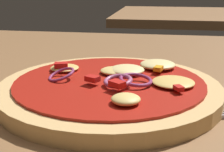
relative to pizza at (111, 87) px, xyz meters
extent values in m
cube|color=brown|center=(-0.05, -0.03, -0.03)|extent=(1.40, 1.02, 0.03)
cylinder|color=tan|center=(0.00, 0.00, 0.00)|extent=(0.27, 0.27, 0.02)
cylinder|color=#A81C11|center=(0.00, 0.00, 0.01)|extent=(0.23, 0.23, 0.00)
ellipsoid|color=#F4DB8E|center=(0.02, 0.03, 0.01)|extent=(0.05, 0.05, 0.01)
ellipsoid|color=#F4DB8E|center=(0.06, 0.06, 0.01)|extent=(0.05, 0.05, 0.01)
ellipsoid|color=#E5BC60|center=(-0.07, 0.03, 0.01)|extent=(0.04, 0.04, 0.01)
ellipsoid|color=#EFCC72|center=(0.00, 0.03, 0.01)|extent=(0.04, 0.04, 0.01)
ellipsoid|color=#E5BC60|center=(0.08, -0.01, 0.01)|extent=(0.05, 0.05, 0.01)
ellipsoid|color=#EFCC72|center=(0.03, -0.07, 0.01)|extent=(0.03, 0.03, 0.01)
ellipsoid|color=#F4DB8E|center=(0.05, 0.07, 0.01)|extent=(0.04, 0.04, 0.01)
torus|color=#93386B|center=(-0.06, -0.01, 0.02)|extent=(0.05, 0.05, 0.02)
torus|color=#93386B|center=(0.03, -0.01, 0.02)|extent=(0.05, 0.05, 0.01)
torus|color=#B25984|center=(0.01, -0.02, 0.02)|extent=(0.05, 0.05, 0.01)
cube|color=red|center=(-0.07, 0.03, 0.02)|extent=(0.02, 0.02, 0.01)
cube|color=orange|center=(0.06, 0.04, 0.02)|extent=(0.01, 0.02, 0.01)
cube|color=red|center=(0.08, -0.03, 0.02)|extent=(0.01, 0.01, 0.00)
cube|color=red|center=(-0.02, -0.02, 0.02)|extent=(0.02, 0.02, 0.01)
cube|color=red|center=(0.01, -0.04, 0.02)|extent=(0.02, 0.02, 0.01)
cube|color=silver|center=(0.12, -0.03, -0.01)|extent=(0.03, 0.01, 0.00)
cube|color=silver|center=(0.12, -0.04, -0.01)|extent=(0.03, 0.01, 0.00)
cube|color=silver|center=(0.12, -0.05, -0.01)|extent=(0.03, 0.01, 0.00)
cube|color=silver|center=(0.12, -0.05, -0.01)|extent=(0.03, 0.01, 0.00)
cube|color=brown|center=(0.15, 1.11, -0.03)|extent=(0.62, 0.61, 0.03)
camera|label=1|loc=(0.06, -0.37, 0.13)|focal=50.54mm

